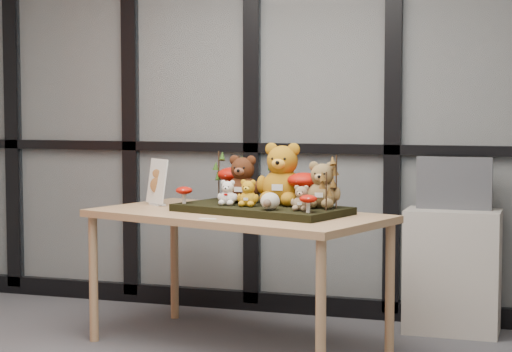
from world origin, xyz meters
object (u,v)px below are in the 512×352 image
(display_table, at_px, (237,225))
(bear_tan_back, at_px, (322,182))
(bear_pooh_yellow, at_px, (283,171))
(bear_brown_medium, at_px, (243,177))
(bear_small_yellow, at_px, (248,192))
(diorama_tray, at_px, (262,209))
(mushroom_back_left, at_px, (234,182))
(mushroom_front_left, at_px, (184,194))
(plush_cream_hedgehog, at_px, (270,200))
(cabinet, at_px, (452,271))
(bear_white_bow, at_px, (228,191))
(bear_beige_small, at_px, (301,197))
(monitor, at_px, (454,183))
(sign_holder, at_px, (157,184))
(mushroom_front_right, at_px, (308,203))
(mushroom_back_right, at_px, (304,188))

(display_table, distance_m, bear_tan_back, 0.52)
(bear_pooh_yellow, xyz_separation_m, bear_brown_medium, (-0.24, 0.03, -0.04))
(display_table, distance_m, bear_small_yellow, 0.20)
(diorama_tray, distance_m, mushroom_back_left, 0.35)
(mushroom_front_left, bearing_deg, plush_cream_hedgehog, -16.24)
(mushroom_front_left, distance_m, cabinet, 1.63)
(bear_white_bow, height_order, plush_cream_hedgehog, bear_white_bow)
(bear_beige_small, bearing_deg, display_table, 177.43)
(cabinet, bearing_deg, mushroom_back_left, -158.31)
(bear_beige_small, height_order, plush_cream_hedgehog, bear_beige_small)
(bear_pooh_yellow, relative_size, monitor, 0.85)
(bear_brown_medium, relative_size, bear_beige_small, 2.00)
(bear_pooh_yellow, bearing_deg, bear_brown_medium, -169.67)
(diorama_tray, relative_size, bear_small_yellow, 5.80)
(bear_beige_small, xyz_separation_m, sign_holder, (-0.96, 0.34, 0.01))
(bear_beige_small, bearing_deg, bear_small_yellow, 179.38)
(diorama_tray, distance_m, mushroom_front_right, 0.41)
(bear_small_yellow, distance_m, monitor, 1.26)
(display_table, height_order, mushroom_front_right, mushroom_front_right)
(mushroom_front_left, xyz_separation_m, cabinet, (1.37, 0.73, -0.47))
(bear_tan_back, xyz_separation_m, mushroom_front_left, (-0.77, -0.03, -0.08))
(bear_pooh_yellow, xyz_separation_m, cabinet, (0.85, 0.62, -0.61))
(display_table, height_order, bear_brown_medium, bear_brown_medium)
(bear_small_yellow, relative_size, cabinet, 0.22)
(diorama_tray, bearing_deg, bear_white_bow, -151.51)
(bear_brown_medium, xyz_separation_m, sign_holder, (-0.54, 0.06, -0.06))
(bear_beige_small, bearing_deg, mushroom_back_right, 119.03)
(bear_brown_medium, height_order, bear_beige_small, bear_brown_medium)
(diorama_tray, bearing_deg, display_table, -153.43)
(mushroom_front_right, relative_size, cabinet, 0.14)
(diorama_tray, xyz_separation_m, mushroom_back_right, (0.23, 0.03, 0.12))
(mushroom_back_left, distance_m, mushroom_front_left, 0.33)
(bear_small_yellow, bearing_deg, bear_pooh_yellow, 61.58)
(bear_tan_back, height_order, mushroom_front_left, bear_tan_back)
(mushroom_front_left, relative_size, cabinet, 0.14)
(mushroom_back_left, xyz_separation_m, cabinet, (1.18, 0.47, -0.53))
(display_table, height_order, cabinet, display_table)
(diorama_tray, relative_size, monitor, 2.12)
(mushroom_back_right, bearing_deg, display_table, -171.20)
(bear_brown_medium, xyz_separation_m, bear_tan_back, (0.48, -0.11, -0.01))
(bear_small_yellow, height_order, mushroom_back_left, mushroom_back_left)
(diorama_tray, relative_size, cabinet, 1.27)
(bear_beige_small, distance_m, mushroom_back_right, 0.21)
(sign_holder, distance_m, cabinet, 1.78)
(display_table, distance_m, bear_pooh_yellow, 0.38)
(bear_beige_small, relative_size, mushroom_back_left, 0.70)
(mushroom_back_left, bearing_deg, bear_tan_back, -22.09)
(sign_holder, bearing_deg, mushroom_front_left, -1.84)
(mushroom_front_right, bearing_deg, diorama_tray, 143.56)
(bear_beige_small, bearing_deg, mushroom_front_right, -35.27)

